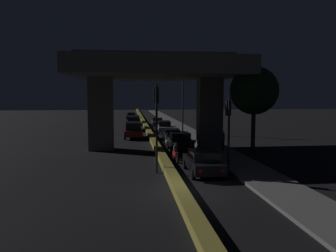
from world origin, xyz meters
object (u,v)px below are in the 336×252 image
(motorcycle_red_filtering_near, at_px, (176,153))
(pedestrian_on_sidewalk, at_px, (223,140))
(car_black_second, at_px, (180,142))
(car_dark_red_lead_oncoming, at_px, (133,130))
(car_black_lead, at_px, (203,162))
(car_black_second_oncoming, at_px, (133,123))
(car_black_third, at_px, (172,135))
(street_lamp, at_px, (180,97))
(motorcycle_white_filtering_mid, at_px, (167,141))
(car_grey_fifth, at_px, (157,122))
(traffic_light_right_of_median, at_px, (228,121))
(car_silver_fourth, at_px, (164,127))
(car_dark_red_fourth_oncoming, at_px, (131,116))
(traffic_light_left_of_median, at_px, (156,113))
(car_grey_third_oncoming, at_px, (134,120))

(motorcycle_red_filtering_near, distance_m, pedestrian_on_sidewalk, 5.62)
(car_black_second, distance_m, car_dark_red_lead_oncoming, 9.94)
(car_black_second, distance_m, pedestrian_on_sidewalk, 3.66)
(car_black_lead, relative_size, car_black_second_oncoming, 1.06)
(car_black_second, height_order, car_black_third, car_black_second)
(street_lamp, relative_size, motorcycle_white_filtering_mid, 3.93)
(street_lamp, xyz_separation_m, motorcycle_white_filtering_mid, (-2.80, -10.42, -4.09))
(car_grey_fifth, xyz_separation_m, motorcycle_red_filtering_near, (-0.85, -26.39, -0.14))
(car_black_second, distance_m, car_black_second_oncoming, 18.28)
(car_dark_red_lead_oncoming, bearing_deg, car_black_third, 50.04)
(car_black_lead, bearing_deg, traffic_light_right_of_median, -70.40)
(car_black_third, distance_m, car_black_second_oncoming, 12.63)
(car_silver_fourth, bearing_deg, car_black_lead, -177.36)
(car_black_third, distance_m, motorcycle_red_filtering_near, 10.37)
(car_black_lead, distance_m, motorcycle_white_filtering_mid, 10.74)
(car_silver_fourth, xyz_separation_m, car_dark_red_fourth_oncoming, (-4.12, 26.65, -0.12))
(car_black_second, bearing_deg, street_lamp, -8.11)
(car_grey_fifth, relative_size, motorcycle_white_filtering_mid, 2.08)
(traffic_light_left_of_median, xyz_separation_m, car_black_second, (2.67, 7.83, -2.90))
(car_dark_red_fourth_oncoming, xyz_separation_m, motorcycle_red_filtering_near, (3.01, -45.22, -0.08))
(car_black_lead, xyz_separation_m, pedestrian_on_sidewalk, (3.35, 7.33, 0.27))
(pedestrian_on_sidewalk, bearing_deg, car_black_lead, -114.57)
(street_lamp, relative_size, car_black_lead, 1.83)
(car_black_lead, xyz_separation_m, car_dark_red_fourth_oncoming, (-4.16, 49.19, -0.06))
(car_black_lead, height_order, motorcycle_white_filtering_mid, car_black_lead)
(car_silver_fourth, distance_m, car_dark_red_lead_oncoming, 6.42)
(car_silver_fourth, bearing_deg, car_black_second_oncoming, 48.75)
(car_dark_red_lead_oncoming, distance_m, car_dark_red_fourth_oncoming, 31.63)
(traffic_light_left_of_median, bearing_deg, car_black_third, 78.81)
(traffic_light_left_of_median, distance_m, car_dark_red_lead_oncoming, 17.21)
(car_black_lead, distance_m, car_dark_red_lead_oncoming, 18.03)
(street_lamp, distance_m, car_black_second_oncoming, 8.58)
(street_lamp, relative_size, car_dark_red_lead_oncoming, 1.85)
(car_dark_red_lead_oncoming, bearing_deg, car_grey_fifth, 162.93)
(car_grey_third_oncoming, relative_size, motorcycle_red_filtering_near, 2.56)
(street_lamp, distance_m, pedestrian_on_sidewalk, 14.35)
(car_dark_red_fourth_oncoming, height_order, motorcycle_red_filtering_near, motorcycle_red_filtering_near)
(car_black_second, bearing_deg, car_grey_third_oncoming, 7.79)
(car_black_lead, relative_size, motorcycle_white_filtering_mid, 2.14)
(car_black_second, distance_m, motorcycle_white_filtering_mid, 2.43)
(car_silver_fourth, relative_size, car_dark_red_lead_oncoming, 1.06)
(car_dark_red_lead_oncoming, height_order, motorcycle_white_filtering_mid, car_dark_red_lead_oncoming)
(car_grey_third_oncoming, relative_size, car_dark_red_fourth_oncoming, 1.15)
(street_lamp, bearing_deg, car_grey_third_oncoming, 109.78)
(traffic_light_left_of_median, xyz_separation_m, car_grey_fifth, (2.50, 29.75, -2.96))
(traffic_light_left_of_median, xyz_separation_m, car_black_third, (2.71, 13.68, -2.99))
(traffic_light_left_of_median, distance_m, car_grey_third_oncoming, 35.89)
(car_grey_third_oncoming, bearing_deg, car_silver_fourth, 17.26)
(car_black_second, xyz_separation_m, car_black_second_oncoming, (-3.84, 17.87, 0.22))
(street_lamp, relative_size, car_grey_fifth, 1.89)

